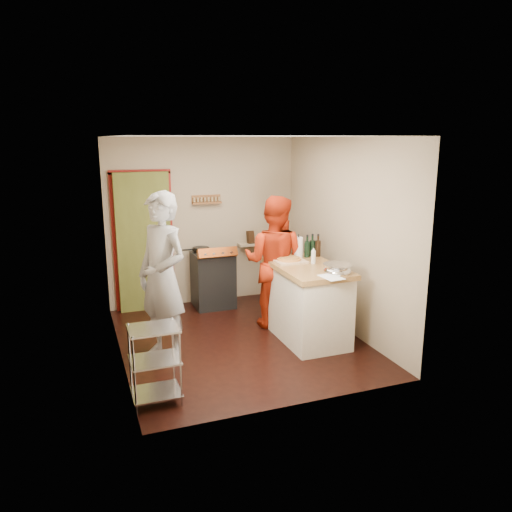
# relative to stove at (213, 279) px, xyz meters

# --- Properties ---
(floor) EXTENTS (3.50, 3.50, 0.00)m
(floor) POSITION_rel_stove_xyz_m (-0.05, -1.42, -0.45)
(floor) COLOR black
(floor) RESTS_ON ground
(back_wall) EXTENTS (3.00, 0.44, 2.60)m
(back_wall) POSITION_rel_stove_xyz_m (-0.69, 0.36, 0.68)
(back_wall) COLOR gray
(back_wall) RESTS_ON ground
(left_wall) EXTENTS (0.04, 3.50, 2.60)m
(left_wall) POSITION_rel_stove_xyz_m (-1.55, -1.42, 0.85)
(left_wall) COLOR gray
(left_wall) RESTS_ON ground
(right_wall) EXTENTS (0.04, 3.50, 2.60)m
(right_wall) POSITION_rel_stove_xyz_m (1.45, -1.42, 0.85)
(right_wall) COLOR gray
(right_wall) RESTS_ON ground
(ceiling) EXTENTS (3.00, 3.50, 0.02)m
(ceiling) POSITION_rel_stove_xyz_m (-0.05, -1.42, 2.16)
(ceiling) COLOR white
(ceiling) RESTS_ON back_wall
(stove) EXTENTS (0.60, 0.63, 1.00)m
(stove) POSITION_rel_stove_xyz_m (0.00, 0.00, 0.00)
(stove) COLOR black
(stove) RESTS_ON ground
(wire_shelving) EXTENTS (0.48, 0.40, 0.80)m
(wire_shelving) POSITION_rel_stove_xyz_m (-1.33, -2.62, -0.01)
(wire_shelving) COLOR silver
(wire_shelving) RESTS_ON ground
(island) EXTENTS (0.79, 1.42, 1.30)m
(island) POSITION_rel_stove_xyz_m (0.81, -1.66, 0.07)
(island) COLOR beige
(island) RESTS_ON ground
(person_stripe) EXTENTS (0.78, 0.87, 2.00)m
(person_stripe) POSITION_rel_stove_xyz_m (-1.05, -1.61, 0.55)
(person_stripe) COLOR silver
(person_stripe) RESTS_ON ground
(person_red) EXTENTS (1.13, 1.10, 1.83)m
(person_red) POSITION_rel_stove_xyz_m (0.58, -1.08, 0.47)
(person_red) COLOR #A8240B
(person_red) RESTS_ON ground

